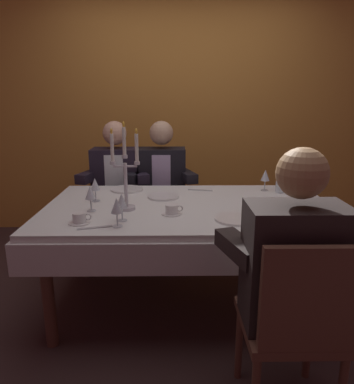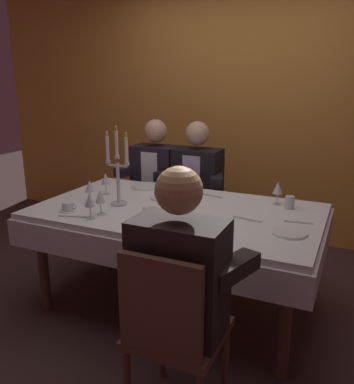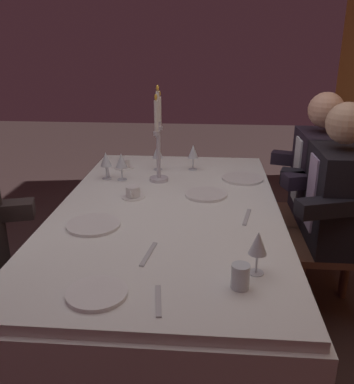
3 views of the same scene
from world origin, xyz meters
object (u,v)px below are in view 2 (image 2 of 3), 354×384
object	(u,v)px
dinner_plate_1	(289,232)
seated_diner_2	(178,276)
coffee_cup_0	(148,211)
water_tumbler_0	(290,202)
seated_diner_0	(156,174)
dinner_plate_0	(194,228)
wine_glass_2	(106,179)
dinner_plate_2	(166,197)
seated_diner_1	(197,178)
wine_glass_0	(90,187)
wine_glass_1	(278,189)
wine_glass_3	(90,201)
dinner_plate_3	(146,186)
dining_table	(177,225)
coffee_cup_1	(68,207)
wine_glass_4	(100,197)
candelabra	(118,174)

from	to	relation	value
dinner_plate_1	seated_diner_2	size ratio (longest dim) A/B	0.16
dinner_plate_1	coffee_cup_0	size ratio (longest dim) A/B	1.54
water_tumbler_0	coffee_cup_0	xyz separation A→B (m)	(-0.81, -0.51, -0.02)
coffee_cup_0	seated_diner_0	xyz separation A→B (m)	(-0.50, 1.08, -0.03)
dinner_plate_0	wine_glass_2	size ratio (longest dim) A/B	1.46
dinner_plate_2	wine_glass_2	world-z (taller)	wine_glass_2
seated_diner_2	seated_diner_1	bearing A→B (deg)	109.20
wine_glass_0	wine_glass_1	xyz separation A→B (m)	(1.22, 0.50, 0.00)
wine_glass_1	wine_glass_3	world-z (taller)	same
dinner_plate_2	water_tumbler_0	distance (m)	0.88
dinner_plate_3	dining_table	bearing A→B (deg)	-40.71
dinner_plate_1	coffee_cup_1	distance (m)	1.43
water_tumbler_0	dining_table	bearing A→B (deg)	-155.72
dinner_plate_2	wine_glass_1	bearing A→B (deg)	13.77
wine_glass_2	seated_diner_1	bearing A→B (deg)	61.25
wine_glass_3	dinner_plate_0	bearing A→B (deg)	8.50
wine_glass_1	seated_diner_2	distance (m)	1.28
wine_glass_1	water_tumbler_0	world-z (taller)	wine_glass_1
wine_glass_4	seated_diner_2	world-z (taller)	seated_diner_2
wine_glass_2	wine_glass_4	bearing A→B (deg)	-59.92
water_tumbler_0	seated_diner_2	bearing A→B (deg)	-103.43
coffee_cup_0	wine_glass_1	bearing A→B (deg)	38.79
seated_diner_1	dinner_plate_1	bearing A→B (deg)	-46.63
coffee_cup_1	dinner_plate_3	bearing A→B (deg)	77.01
dinner_plate_0	dinner_plate_3	bearing A→B (deg)	135.33
coffee_cup_0	seated_diner_1	size ratio (longest dim) A/B	0.11
dinner_plate_2	water_tumbler_0	size ratio (longest dim) A/B	2.60
dinner_plate_0	wine_glass_0	world-z (taller)	wine_glass_0
wine_glass_0	wine_glass_2	bearing A→B (deg)	94.54
dining_table	wine_glass_4	bearing A→B (deg)	-141.97
dining_table	coffee_cup_1	size ratio (longest dim) A/B	14.70
dining_table	dinner_plate_2	size ratio (longest dim) A/B	8.60
seated_diner_0	water_tumbler_0	bearing A→B (deg)	-23.54
dining_table	candelabra	distance (m)	0.54
dinner_plate_3	coffee_cup_0	xyz separation A→B (m)	(0.35, -0.60, 0.02)
wine_glass_2	dinner_plate_0	bearing A→B (deg)	-24.49
wine_glass_2	water_tumbler_0	bearing A→B (deg)	9.23
dining_table	water_tumbler_0	distance (m)	0.78
dinner_plate_3	seated_diner_2	world-z (taller)	seated_diner_2
water_tumbler_0	seated_diner_0	world-z (taller)	seated_diner_0
dinner_plate_2	wine_glass_3	size ratio (longest dim) A/B	1.38
dinner_plate_2	seated_diner_2	world-z (taller)	seated_diner_2
coffee_cup_0	dinner_plate_3	bearing A→B (deg)	120.35
dining_table	dinner_plate_0	distance (m)	0.42
dining_table	water_tumbler_0	bearing A→B (deg)	24.28
candelabra	wine_glass_2	distance (m)	0.32
dinner_plate_1	seated_diner_2	xyz separation A→B (m)	(-0.37, -0.73, -0.01)
dinner_plate_2	seated_diner_0	xyz separation A→B (m)	(-0.44, 0.70, -0.01)
dining_table	coffee_cup_0	size ratio (longest dim) A/B	14.70
wine_glass_1	seated_diner_1	distance (m)	0.96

